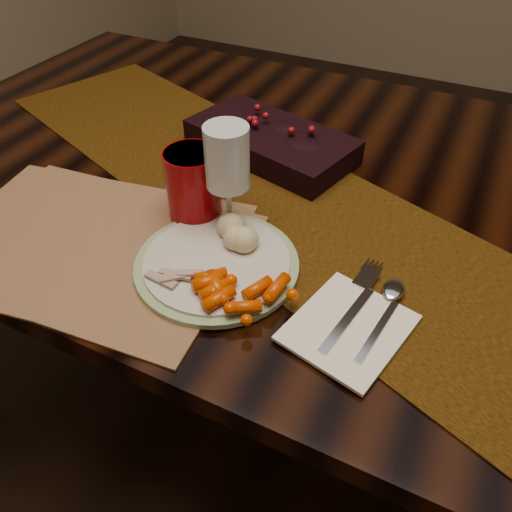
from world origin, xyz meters
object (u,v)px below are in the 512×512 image
at_px(dining_table, 307,313).
at_px(placemat_main, 98,246).
at_px(napkin, 348,328).
at_px(wine_glass, 228,183).
at_px(centerpiece, 271,138).
at_px(red_cup, 193,185).
at_px(turkey_shreds, 176,275).
at_px(baby_carrots, 240,284).
at_px(mashed_potatoes, 237,234).
at_px(dinner_plate, 217,263).

xyz_separation_m(dining_table, placemat_main, (-0.25, -0.33, 0.38)).
xyz_separation_m(napkin, wine_glass, (-0.24, 0.12, 0.09)).
relative_size(centerpiece, napkin, 2.07).
bearing_deg(placemat_main, red_cup, 48.51).
bearing_deg(turkey_shreds, baby_carrots, 14.20).
height_order(mashed_potatoes, napkin, mashed_potatoes).
height_order(red_cup, wine_glass, wine_glass).
height_order(centerpiece, wine_glass, wine_glass).
bearing_deg(napkin, wine_glass, 167.32).
bearing_deg(napkin, red_cup, 171.26).
relative_size(dinner_plate, turkey_shreds, 3.35).
relative_size(dining_table, placemat_main, 3.96).
relative_size(dinner_plate, napkin, 1.57).
height_order(baby_carrots, napkin, baby_carrots).
height_order(dinner_plate, red_cup, red_cup).
bearing_deg(red_cup, baby_carrots, -41.26).
bearing_deg(dining_table, baby_carrots, -89.18).
height_order(dinner_plate, baby_carrots, baby_carrots).
relative_size(baby_carrots, wine_glass, 0.60).
xyz_separation_m(centerpiece, red_cup, (-0.03, -0.25, 0.03)).
bearing_deg(centerpiece, wine_glass, -80.16).
xyz_separation_m(dinner_plate, turkey_shreds, (-0.03, -0.06, 0.02)).
bearing_deg(mashed_potatoes, wine_glass, 129.60).
xyz_separation_m(placemat_main, baby_carrots, (0.26, -0.00, 0.03)).
height_order(dining_table, mashed_potatoes, mashed_potatoes).
bearing_deg(wine_glass, red_cup, 173.18).
height_order(napkin, red_cup, red_cup).
distance_m(dining_table, placemat_main, 0.56).
relative_size(centerpiece, baby_carrots, 2.88).
height_order(dining_table, placemat_main, placemat_main).
distance_m(dining_table, red_cup, 0.51).
relative_size(dinner_plate, red_cup, 2.04).
bearing_deg(wine_glass, placemat_main, -143.41).
xyz_separation_m(centerpiece, mashed_potatoes, (0.08, -0.30, 0.00)).
relative_size(dinner_plate, baby_carrots, 2.19).
xyz_separation_m(centerpiece, placemat_main, (-0.13, -0.38, -0.03)).
xyz_separation_m(baby_carrots, wine_glass, (-0.09, 0.13, 0.06)).
bearing_deg(centerpiece, dining_table, -20.62).
xyz_separation_m(centerpiece, dinner_plate, (0.07, -0.34, -0.02)).
distance_m(dining_table, centerpiece, 0.43).
bearing_deg(baby_carrots, turkey_shreds, -165.80).
distance_m(centerpiece, red_cup, 0.25).
bearing_deg(napkin, centerpiece, 140.71).
distance_m(placemat_main, red_cup, 0.18).
bearing_deg(placemat_main, dining_table, 48.44).
distance_m(baby_carrots, wine_glass, 0.17).
distance_m(dining_table, baby_carrots, 0.53).
distance_m(dining_table, mashed_potatoes, 0.49).
distance_m(mashed_potatoes, turkey_shreds, 0.12).
bearing_deg(napkin, mashed_potatoes, 173.57).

